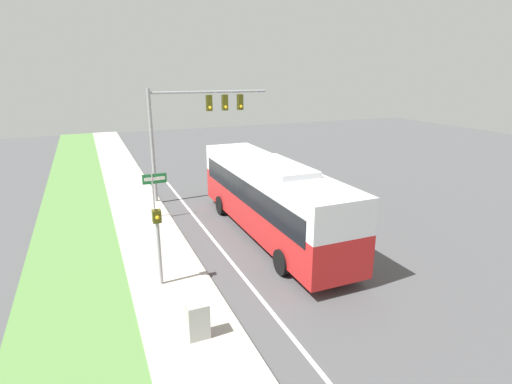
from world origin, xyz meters
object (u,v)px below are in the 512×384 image
signal_gantry (194,118)px  street_sign (154,187)px  utility_cabinet (198,321)px  pedestrian_signal (158,235)px  bus (270,194)px

signal_gantry → street_sign: bearing=-137.2°
signal_gantry → street_sign: (-2.90, -2.68, -3.05)m
utility_cabinet → signal_gantry: bearing=75.1°
pedestrian_signal → utility_cabinet: (0.41, -3.40, -1.33)m
street_sign → utility_cabinet: 10.50m
bus → street_sign: (-4.49, 4.27, -0.24)m
signal_gantry → utility_cabinet: (-3.49, -13.11, -4.15)m
signal_gantry → utility_cabinet: signal_gantry is taller
bus → street_sign: bearing=136.5°
signal_gantry → pedestrian_signal: size_ratio=2.45×
signal_gantry → pedestrian_signal: bearing=-111.9°
street_sign → pedestrian_signal: bearing=-98.1°
pedestrian_signal → utility_cabinet: pedestrian_signal is taller
bus → utility_cabinet: size_ratio=11.13×
utility_cabinet → bus: bearing=50.5°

